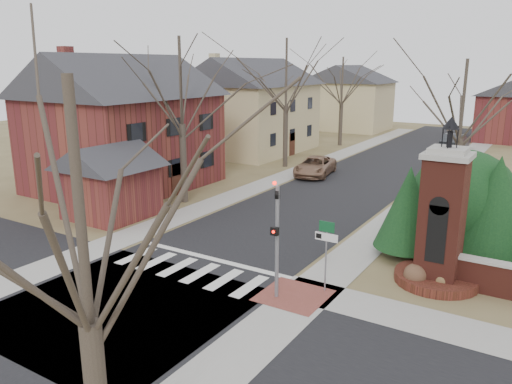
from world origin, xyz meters
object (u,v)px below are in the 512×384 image
Objects in this scene: traffic_signal_pole at (277,230)px; pickup_truck at (315,166)px; distant_car at (455,142)px; sign_post at (326,242)px; brick_gate_monument at (441,230)px.

pickup_truck is at bearing 111.43° from traffic_signal_pole.
distant_car is (-0.90, 37.52, -1.76)m from traffic_signal_pole.
traffic_signal_pole reaches higher than sign_post.
sign_post is 36.19m from distant_car.
traffic_signal_pole is 6.47m from brick_gate_monument.
traffic_signal_pole reaches higher than pickup_truck.
brick_gate_monument is (4.70, 4.42, -0.42)m from traffic_signal_pole.
sign_post is 0.54× the size of pickup_truck.
pickup_truck is 19.15m from distant_car.
distant_car is at bearing 91.37° from traffic_signal_pole.
traffic_signal_pole is at bearing -78.53° from pickup_truck.
sign_post is at bearing 96.62° from distant_car.
pickup_truck is (-7.70, 19.62, -1.87)m from traffic_signal_pole.
sign_post is at bearing 47.57° from traffic_signal_pole.
traffic_signal_pole is 0.69× the size of brick_gate_monument.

